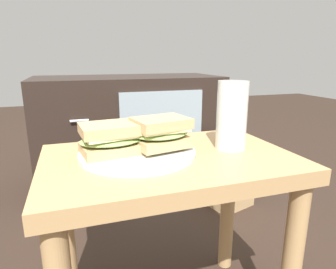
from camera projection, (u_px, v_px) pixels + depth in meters
side_table at (170, 192)px, 0.68m from camera, size 0.56×0.36×0.46m
tv_cabinet at (130, 130)px, 1.60m from camera, size 0.96×0.46×0.58m
plate at (138, 153)px, 0.66m from camera, size 0.26×0.26×0.01m
sandwich_front at (112, 138)px, 0.64m from camera, size 0.16×0.12×0.07m
sandwich_back at (161, 132)px, 0.66m from camera, size 0.15×0.12×0.07m
beer_glass at (232, 117)px, 0.69m from camera, size 0.07×0.07×0.16m
paper_bag at (229, 172)px, 1.35m from camera, size 0.23×0.22×0.32m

